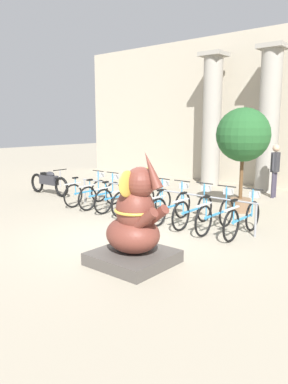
{
  "coord_description": "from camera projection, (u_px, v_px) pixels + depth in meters",
  "views": [
    {
      "loc": [
        5.3,
        -5.71,
        2.47
      ],
      "look_at": [
        0.18,
        0.42,
        1.0
      ],
      "focal_mm": 35.0,
      "sensor_mm": 36.0,
      "label": 1
    }
  ],
  "objects": [
    {
      "name": "bicycle_1",
      "position": [
        102.0,
        194.0,
        11.08
      ],
      "size": [
        0.48,
        1.77,
        1.01
      ],
      "color": "black",
      "rests_on": "ground_plane"
    },
    {
      "name": "bicycle_4",
      "position": [
        152.0,
        203.0,
        9.85
      ],
      "size": [
        0.48,
        1.77,
        1.01
      ],
      "color": "black",
      "rests_on": "ground_plane"
    },
    {
      "name": "column_middle",
      "position": [
        269.0,
        119.0,
        13.36
      ],
      "size": [
        0.93,
        0.93,
        5.16
      ],
      "color": "gray",
      "rests_on": "ground_plane"
    },
    {
      "name": "motorcycle",
      "position": [
        49.0,
        182.0,
        13.08
      ],
      "size": [
        2.09,
        0.55,
        0.94
      ],
      "color": "black",
      "rests_on": "ground_plane"
    },
    {
      "name": "bicycle_5",
      "position": [
        171.0,
        206.0,
        9.45
      ],
      "size": [
        0.48,
        1.77,
        1.01
      ],
      "color": "black",
      "rests_on": "ground_plane"
    },
    {
      "name": "bicycle_6",
      "position": [
        194.0,
        209.0,
        9.08
      ],
      "size": [
        0.48,
        1.77,
        1.01
      ],
      "color": "black",
      "rests_on": "ground_plane"
    },
    {
      "name": "person_pedestrian",
      "position": [
        275.0,
        166.0,
        12.45
      ],
      "size": [
        0.24,
        0.47,
        1.78
      ],
      "color": "#383342",
      "rests_on": "ground_plane"
    },
    {
      "name": "potted_tree",
      "position": [
        243.0,
        138.0,
        10.25
      ],
      "size": [
        1.48,
        1.48,
        2.9
      ],
      "color": "brown",
      "rests_on": "ground_plane"
    },
    {
      "name": "bicycle_7",
      "position": [
        216.0,
        214.0,
        8.64
      ],
      "size": [
        0.48,
        1.77,
        1.01
      ],
      "color": "black",
      "rests_on": "ground_plane"
    },
    {
      "name": "elephant_statue",
      "position": [
        135.0,
        227.0,
        6.54
      ],
      "size": [
        1.3,
        1.3,
        2.05
      ],
      "color": "#4C4742",
      "rests_on": "ground_plane"
    },
    {
      "name": "bike_rack",
      "position": [
        155.0,
        193.0,
        9.91
      ],
      "size": [
        5.72,
        0.05,
        0.77
      ],
      "color": "gray",
      "rests_on": "ground_plane"
    },
    {
      "name": "bicycle_0",
      "position": [
        88.0,
        191.0,
        11.49
      ],
      "size": [
        0.48,
        1.77,
        1.01
      ],
      "color": "black",
      "rests_on": "ground_plane"
    },
    {
      "name": "building_facade",
      "position": [
        280.0,
        109.0,
        14.05
      ],
      "size": [
        20.0,
        0.2,
        6.0
      ],
      "color": "#B2A893",
      "rests_on": "ground_plane"
    },
    {
      "name": "column_left",
      "position": [
        212.0,
        119.0,
        14.82
      ],
      "size": [
        0.93,
        0.93,
        5.16
      ],
      "color": "gray",
      "rests_on": "ground_plane"
    },
    {
      "name": "bicycle_2",
      "position": [
        118.0,
        196.0,
        10.68
      ],
      "size": [
        0.48,
        1.77,
        1.01
      ],
      "color": "black",
      "rests_on": "ground_plane"
    },
    {
      "name": "ground_plane",
      "position": [
        125.0,
        239.0,
        8.1
      ],
      "size": [
        60.0,
        60.0,
        0.0
      ],
      "primitive_type": "plane",
      "color": "#9E937F"
    },
    {
      "name": "bicycle_8",
      "position": [
        243.0,
        218.0,
        8.27
      ],
      "size": [
        0.48,
        1.77,
        1.01
      ],
      "color": "black",
      "rests_on": "ground_plane"
    },
    {
      "name": "bicycle_3",
      "position": [
        135.0,
        199.0,
        10.3
      ],
      "size": [
        0.48,
        1.77,
        1.01
      ],
      "color": "black",
      "rests_on": "ground_plane"
    }
  ]
}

